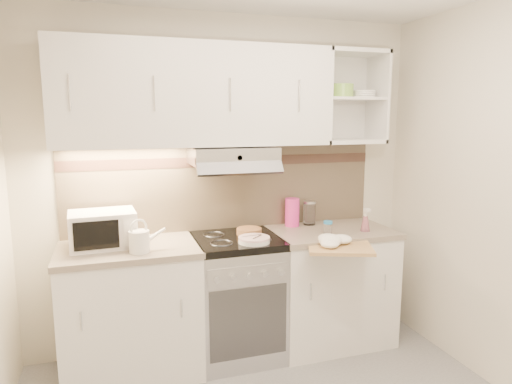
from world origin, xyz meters
TOP-DOWN VIEW (x-y plane):
  - room_shell at (0.00, 0.37)m, footprint 3.04×2.84m
  - base_cabinet_left at (-0.75, 1.10)m, footprint 0.90×0.60m
  - worktop_left at (-0.75, 1.10)m, footprint 0.92×0.62m
  - base_cabinet_right at (0.75, 1.10)m, footprint 0.90×0.60m
  - worktop_right at (0.75, 1.10)m, footprint 0.92×0.62m
  - electric_range at (0.00, 1.10)m, footprint 0.60×0.60m
  - microwave at (-0.91, 1.15)m, footprint 0.44×0.34m
  - watering_can at (-0.68, 0.94)m, footprint 0.25×0.14m
  - plate_stack at (0.08, 0.93)m, footprint 0.22×0.22m
  - bread_loaf at (0.11, 1.15)m, footprint 0.18×0.18m
  - pink_pitcher at (0.51, 1.30)m, footprint 0.12×0.11m
  - glass_jar at (0.66, 1.30)m, footprint 0.10×0.10m
  - spice_jar at (0.67, 0.99)m, footprint 0.07×0.07m
  - spray_bottle at (0.97, 0.98)m, footprint 0.07×0.07m
  - cutting_board at (0.64, 0.75)m, footprint 0.54×0.52m
  - dish_towel at (0.62, 0.78)m, footprint 0.36×0.33m

SIDE VIEW (x-z plane):
  - base_cabinet_left at x=-0.75m, z-range 0.00..0.86m
  - base_cabinet_right at x=0.75m, z-range 0.00..0.86m
  - electric_range at x=0.00m, z-range 0.00..0.90m
  - cutting_board at x=0.64m, z-range 0.86..0.88m
  - worktop_left at x=-0.75m, z-range 0.86..0.90m
  - worktop_right at x=0.75m, z-range 0.86..0.90m
  - plate_stack at x=0.08m, z-range 0.90..0.94m
  - dish_towel at x=0.62m, z-range 0.88..0.96m
  - bread_loaf at x=0.11m, z-range 0.90..0.95m
  - spice_jar at x=0.67m, z-range 0.90..1.00m
  - spray_bottle at x=0.97m, z-range 0.88..1.07m
  - watering_can at x=-0.68m, z-range 0.87..1.09m
  - glass_jar at x=0.66m, z-range 0.90..1.09m
  - pink_pitcher at x=0.51m, z-range 0.90..1.12m
  - microwave at x=-0.91m, z-range 0.90..1.14m
  - room_shell at x=0.00m, z-range 0.37..2.89m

